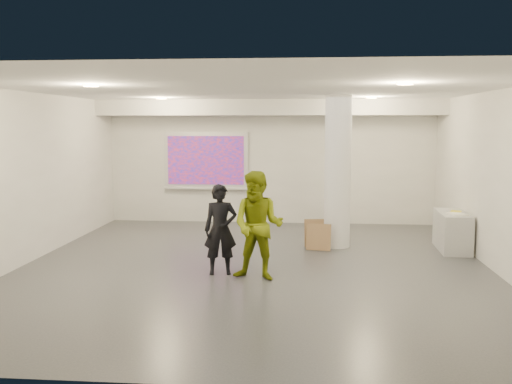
# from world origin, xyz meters

# --- Properties ---
(floor) EXTENTS (8.00, 9.00, 0.01)m
(floor) POSITION_xyz_m (0.00, 0.00, 0.00)
(floor) COLOR #35373C
(floor) RESTS_ON ground
(ceiling) EXTENTS (8.00, 9.00, 0.01)m
(ceiling) POSITION_xyz_m (0.00, 0.00, 3.00)
(ceiling) COLOR white
(ceiling) RESTS_ON floor
(wall_back) EXTENTS (8.00, 0.01, 3.00)m
(wall_back) POSITION_xyz_m (0.00, 4.50, 1.50)
(wall_back) COLOR silver
(wall_back) RESTS_ON floor
(wall_front) EXTENTS (8.00, 0.01, 3.00)m
(wall_front) POSITION_xyz_m (0.00, -4.50, 1.50)
(wall_front) COLOR silver
(wall_front) RESTS_ON floor
(wall_left) EXTENTS (0.01, 9.00, 3.00)m
(wall_left) POSITION_xyz_m (-4.00, 0.00, 1.50)
(wall_left) COLOR silver
(wall_left) RESTS_ON floor
(wall_right) EXTENTS (0.01, 9.00, 3.00)m
(wall_right) POSITION_xyz_m (4.00, 0.00, 1.50)
(wall_right) COLOR silver
(wall_right) RESTS_ON floor
(soffit_band) EXTENTS (8.00, 1.10, 0.36)m
(soffit_band) POSITION_xyz_m (0.00, 3.95, 2.82)
(soffit_band) COLOR silver
(soffit_band) RESTS_ON ceiling
(downlight_nw) EXTENTS (0.22, 0.22, 0.02)m
(downlight_nw) POSITION_xyz_m (-2.20, 2.50, 2.98)
(downlight_nw) COLOR #FFD18B
(downlight_nw) RESTS_ON ceiling
(downlight_ne) EXTENTS (0.22, 0.22, 0.02)m
(downlight_ne) POSITION_xyz_m (2.20, 2.50, 2.98)
(downlight_ne) COLOR #FFD18B
(downlight_ne) RESTS_ON ceiling
(downlight_sw) EXTENTS (0.22, 0.22, 0.02)m
(downlight_sw) POSITION_xyz_m (-2.20, -1.50, 2.98)
(downlight_sw) COLOR #FFD18B
(downlight_sw) RESTS_ON ceiling
(downlight_se) EXTENTS (0.22, 0.22, 0.02)m
(downlight_se) POSITION_xyz_m (2.20, -1.50, 2.98)
(downlight_se) COLOR #FFD18B
(downlight_se) RESTS_ON ceiling
(column) EXTENTS (0.52, 0.52, 3.00)m
(column) POSITION_xyz_m (1.50, 1.80, 1.50)
(column) COLOR white
(column) RESTS_ON floor
(projection_screen) EXTENTS (2.10, 0.13, 1.42)m
(projection_screen) POSITION_xyz_m (-1.60, 4.45, 1.53)
(projection_screen) COLOR silver
(projection_screen) RESTS_ON wall_back
(credenza) EXTENTS (0.58, 1.29, 0.74)m
(credenza) POSITION_xyz_m (3.72, 1.67, 0.37)
(credenza) COLOR #9B9DA0
(credenza) RESTS_ON floor
(papers_stack) EXTENTS (0.37, 0.42, 0.02)m
(papers_stack) POSITION_xyz_m (3.73, 1.39, 0.75)
(papers_stack) COLOR white
(papers_stack) RESTS_ON credenza
(postit_pad) EXTENTS (0.26, 0.31, 0.03)m
(postit_pad) POSITION_xyz_m (3.77, 1.67, 0.75)
(postit_pad) COLOR yellow
(postit_pad) RESTS_ON credenza
(cardboard_back) EXTENTS (0.52, 0.19, 0.56)m
(cardboard_back) POSITION_xyz_m (1.11, 1.75, 0.28)
(cardboard_back) COLOR olive
(cardboard_back) RESTS_ON floor
(cardboard_front) EXTENTS (0.49, 0.20, 0.52)m
(cardboard_front) POSITION_xyz_m (1.13, 1.42, 0.26)
(cardboard_front) COLOR olive
(cardboard_front) RESTS_ON floor
(woman) EXTENTS (0.59, 0.44, 1.47)m
(woman) POSITION_xyz_m (-0.50, -0.48, 0.74)
(woman) COLOR black
(woman) RESTS_ON floor
(man) EXTENTS (0.95, 0.80, 1.71)m
(man) POSITION_xyz_m (0.13, -0.76, 0.86)
(man) COLOR olive
(man) RESTS_ON floor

